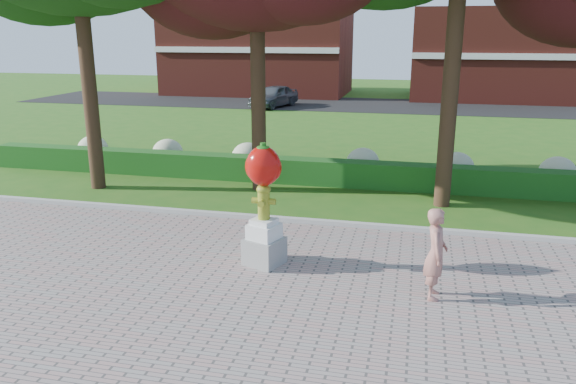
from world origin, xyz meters
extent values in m
plane|color=#275B16|center=(0.00, 0.00, 0.00)|extent=(100.00, 100.00, 0.00)
cube|color=#ADADA5|center=(0.00, 3.00, 0.07)|extent=(40.00, 0.18, 0.15)
cube|color=#1B4E16|center=(0.00, 7.00, 0.40)|extent=(24.00, 0.70, 0.80)
ellipsoid|color=#B1B98D|center=(-9.00, 8.00, 0.55)|extent=(1.10, 1.10, 0.99)
ellipsoid|color=#B1B98D|center=(-6.00, 8.00, 0.55)|extent=(1.10, 1.10, 0.99)
ellipsoid|color=#B1B98D|center=(-3.00, 8.00, 0.55)|extent=(1.10, 1.10, 0.99)
ellipsoid|color=#B1B98D|center=(1.00, 8.00, 0.55)|extent=(1.10, 1.10, 0.99)
ellipsoid|color=#B1B98D|center=(4.00, 8.00, 0.55)|extent=(1.10, 1.10, 0.99)
ellipsoid|color=#B1B98D|center=(7.00, 8.00, 0.55)|extent=(1.10, 1.10, 0.99)
cube|color=black|center=(0.00, 28.00, 0.01)|extent=(50.00, 8.00, 0.02)
cube|color=maroon|center=(-10.00, 34.00, 3.50)|extent=(14.00, 8.00, 7.00)
cube|color=maroon|center=(8.00, 34.00, 3.20)|extent=(12.00, 8.00, 6.40)
cylinder|color=black|center=(-7.00, 5.00, 3.36)|extent=(0.44, 0.44, 6.72)
cylinder|color=black|center=(-2.00, 6.00, 3.08)|extent=(0.44, 0.44, 6.16)
cylinder|color=black|center=(3.50, 5.50, 3.64)|extent=(0.44, 0.44, 7.28)
cube|color=gray|center=(-0.25, 0.25, 0.32)|extent=(0.89, 0.89, 0.56)
cube|color=silver|center=(-0.25, 0.25, 0.76)|extent=(0.72, 0.72, 0.31)
cube|color=silver|center=(-0.25, 0.25, 0.97)|extent=(0.58, 0.58, 0.11)
cylinder|color=olive|center=(-0.25, 0.25, 1.34)|extent=(0.25, 0.25, 0.63)
ellipsoid|color=olive|center=(-0.25, 0.25, 1.66)|extent=(0.29, 0.29, 0.20)
cylinder|color=olive|center=(-0.43, 0.25, 1.41)|extent=(0.13, 0.12, 0.12)
cylinder|color=olive|center=(-0.07, 0.25, 1.41)|extent=(0.13, 0.12, 0.12)
cylinder|color=olive|center=(-0.25, 0.08, 1.41)|extent=(0.13, 0.13, 0.13)
cylinder|color=olive|center=(-0.25, 0.25, 1.75)|extent=(0.09, 0.09, 0.06)
ellipsoid|color=#AC0E09|center=(-0.25, 0.25, 2.14)|extent=(0.70, 0.63, 0.82)
ellipsoid|color=#AC0E09|center=(-0.45, 0.25, 2.12)|extent=(0.35, 0.35, 0.52)
ellipsoid|color=#AC0E09|center=(-0.04, 0.25, 2.12)|extent=(0.35, 0.35, 0.52)
cylinder|color=#1F6316|center=(-0.25, 0.25, 2.55)|extent=(0.11, 0.11, 0.13)
ellipsoid|color=#1F6316|center=(-0.25, 0.25, 2.51)|extent=(0.27, 0.27, 0.09)
imported|color=#A3685D|center=(3.17, -0.53, 0.89)|extent=(0.41, 0.62, 1.70)
imported|color=#474B4F|center=(-6.60, 25.44, 0.73)|extent=(2.89, 4.50, 1.42)
camera|label=1|loc=(2.72, -10.28, 4.71)|focal=35.00mm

